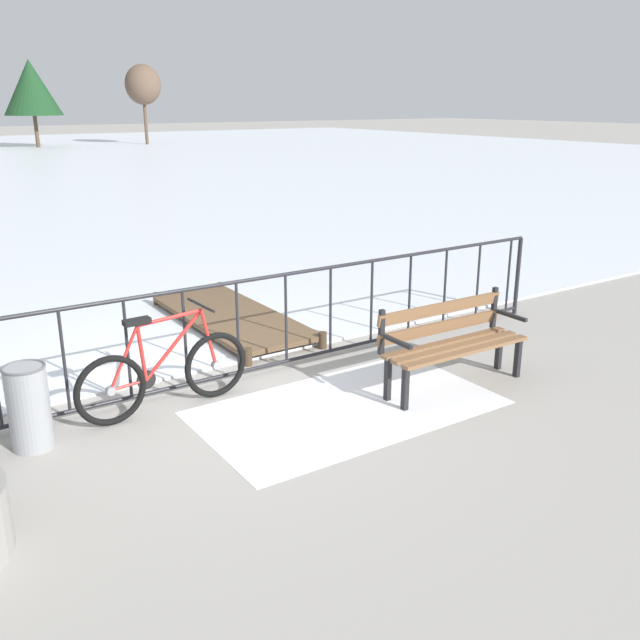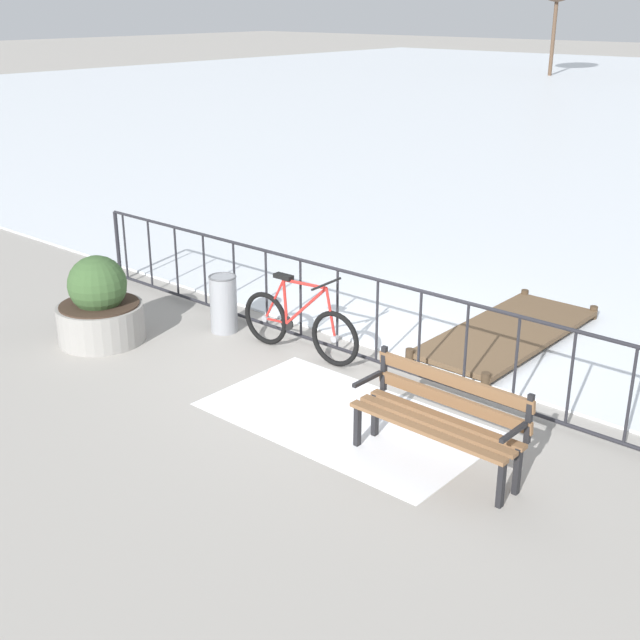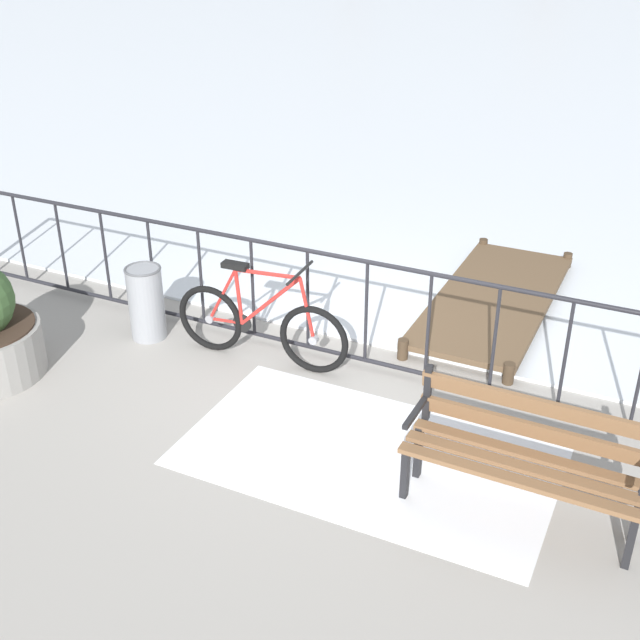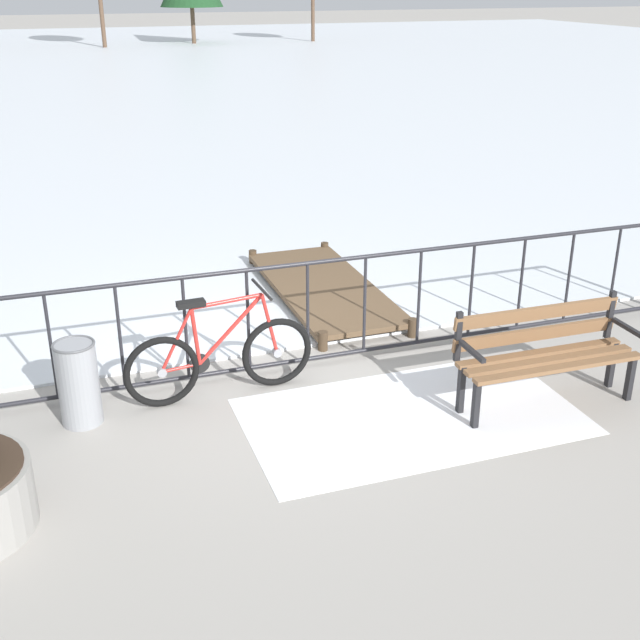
# 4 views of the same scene
# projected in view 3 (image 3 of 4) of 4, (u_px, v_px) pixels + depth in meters

# --- Properties ---
(ground_plane) EXTENTS (160.00, 160.00, 0.00)m
(ground_plane) POSITION_uv_depth(u_px,v_px,m) (336.00, 360.00, 7.46)
(ground_plane) COLOR #9E9991
(snow_patch) EXTENTS (2.84, 1.60, 0.01)m
(snow_patch) POSITION_uv_depth(u_px,v_px,m) (368.00, 455.00, 6.19)
(snow_patch) COLOR white
(snow_patch) RESTS_ON ground
(railing_fence) EXTENTS (9.06, 0.06, 1.07)m
(railing_fence) POSITION_uv_depth(u_px,v_px,m) (336.00, 307.00, 7.20)
(railing_fence) COLOR #232328
(railing_fence) RESTS_ON ground
(bicycle_near_railing) EXTENTS (1.71, 0.52, 0.97)m
(bicycle_near_railing) POSITION_uv_depth(u_px,v_px,m) (260.00, 325.00, 7.30)
(bicycle_near_railing) COLOR black
(bicycle_near_railing) RESTS_ON ground
(park_bench) EXTENTS (1.61, 0.50, 0.89)m
(park_bench) POSITION_uv_depth(u_px,v_px,m) (525.00, 450.00, 5.41)
(park_bench) COLOR brown
(park_bench) RESTS_ON ground
(trash_bin) EXTENTS (0.35, 0.35, 0.73)m
(trash_bin) POSITION_uv_depth(u_px,v_px,m) (146.00, 302.00, 7.70)
(trash_bin) COLOR gray
(trash_bin) RESTS_ON ground
(wooden_dock) EXTENTS (1.10, 2.83, 0.20)m
(wooden_dock) POSITION_uv_depth(u_px,v_px,m) (494.00, 299.00, 8.34)
(wooden_dock) COLOR brown
(wooden_dock) RESTS_ON ground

